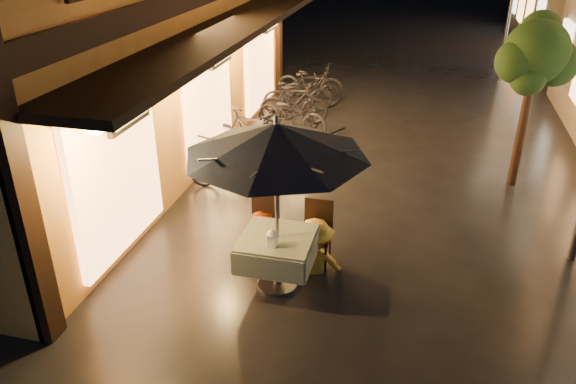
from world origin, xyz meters
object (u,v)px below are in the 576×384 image
(patio_umbrella, at_px, (276,140))
(person_orange, at_px, (258,213))
(cafe_table, at_px, (277,249))
(table_lantern, at_px, (272,237))
(person_yellow, at_px, (315,222))
(bicycle_0, at_px, (231,165))

(patio_umbrella, distance_m, person_orange, 1.56)
(cafe_table, relative_size, table_lantern, 3.96)
(person_orange, bearing_deg, person_yellow, 171.49)
(patio_umbrella, xyz_separation_m, table_lantern, (0.00, -0.23, -1.23))
(patio_umbrella, distance_m, person_yellow, 1.54)
(person_orange, bearing_deg, cafe_table, 121.00)
(patio_umbrella, relative_size, person_yellow, 1.62)
(cafe_table, height_order, person_orange, person_orange)
(person_yellow, bearing_deg, patio_umbrella, 35.79)
(cafe_table, xyz_separation_m, bicycle_0, (-1.67, 2.89, -0.19))
(person_orange, relative_size, bicycle_0, 1.01)
(patio_umbrella, distance_m, table_lantern, 1.25)
(patio_umbrella, bearing_deg, person_orange, 126.63)
(person_orange, height_order, person_yellow, person_orange)
(table_lantern, distance_m, person_orange, 0.93)
(patio_umbrella, relative_size, table_lantern, 9.84)
(table_lantern, distance_m, person_yellow, 0.89)
(cafe_table, distance_m, bicycle_0, 3.34)
(patio_umbrella, bearing_deg, bicycle_0, 119.97)
(patio_umbrella, height_order, person_yellow, patio_umbrella)
(table_lantern, xyz_separation_m, person_yellow, (0.41, 0.77, -0.16))
(person_yellow, bearing_deg, table_lantern, 45.15)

